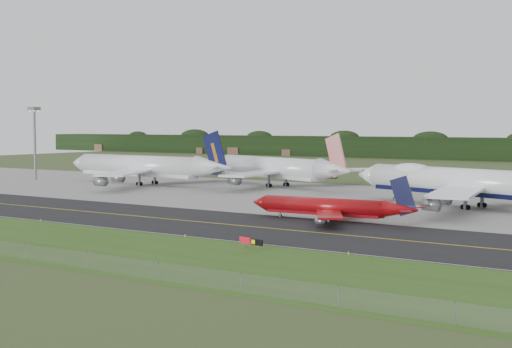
% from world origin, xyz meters
% --- Properties ---
extents(ground, '(600.00, 600.00, 0.00)m').
position_xyz_m(ground, '(0.00, 0.00, 0.00)').
color(ground, '#364A22').
rests_on(ground, ground).
extents(grass_verge, '(400.00, 30.00, 0.01)m').
position_xyz_m(grass_verge, '(0.00, -35.00, 0.01)').
color(grass_verge, '#324F17').
rests_on(grass_verge, ground).
extents(taxiway, '(400.00, 32.00, 0.02)m').
position_xyz_m(taxiway, '(0.00, -4.00, 0.01)').
color(taxiway, black).
rests_on(taxiway, ground).
extents(apron, '(400.00, 78.00, 0.01)m').
position_xyz_m(apron, '(0.00, 51.00, 0.01)').
color(apron, gray).
rests_on(apron, ground).
extents(taxiway_centreline, '(400.00, 0.40, 0.00)m').
position_xyz_m(taxiway_centreline, '(0.00, -4.00, 0.03)').
color(taxiway_centreline, yellow).
rests_on(taxiway_centreline, taxiway).
extents(taxiway_edge_line, '(400.00, 0.25, 0.00)m').
position_xyz_m(taxiway_edge_line, '(0.00, -19.50, 0.03)').
color(taxiway_edge_line, silver).
rests_on(taxiway_edge_line, taxiway).
extents(perimeter_fence, '(320.00, 0.10, 320.00)m').
position_xyz_m(perimeter_fence, '(0.00, -48.00, 1.10)').
color(perimeter_fence, slate).
rests_on(perimeter_fence, ground).
extents(jet_ba_747, '(65.30, 52.85, 16.75)m').
position_xyz_m(jet_ba_747, '(27.66, 47.46, 5.70)').
color(jet_ba_747, white).
rests_on(jet_ba_747, ground).
extents(jet_red_737, '(34.65, 28.21, 9.35)m').
position_xyz_m(jet_red_737, '(11.42, 11.54, 2.59)').
color(jet_red_737, maroon).
rests_on(jet_red_737, ground).
extents(jet_navy_gold, '(66.14, 57.72, 17.09)m').
position_xyz_m(jet_navy_gold, '(-75.13, 55.53, 5.62)').
color(jet_navy_gold, white).
rests_on(jet_navy_gold, ground).
extents(jet_star_tail, '(60.65, 49.25, 16.48)m').
position_xyz_m(jet_star_tail, '(-37.68, 72.47, 5.49)').
color(jet_star_tail, white).
rests_on(jet_star_tail, ground).
extents(floodlight_mast, '(3.08, 3.08, 24.87)m').
position_xyz_m(floodlight_mast, '(-120.91, 50.56, 17.13)').
color(floodlight_mast, slate).
rests_on(floodlight_mast, ground).
extents(taxiway_sign, '(4.84, 1.35, 1.65)m').
position_xyz_m(taxiway_sign, '(15.64, -24.02, 1.16)').
color(taxiway_sign, slate).
rests_on(taxiway_sign, ground).
extents(edge_marker_left, '(0.16, 0.16, 0.50)m').
position_xyz_m(edge_marker_left, '(-35.12, -20.50, 0.25)').
color(edge_marker_left, yellow).
rests_on(edge_marker_left, ground).
extents(edge_marker_center, '(0.16, 0.16, 0.50)m').
position_xyz_m(edge_marker_center, '(0.27, -20.50, 0.25)').
color(edge_marker_center, yellow).
rests_on(edge_marker_center, ground).
extents(edge_marker_right, '(0.16, 0.16, 0.50)m').
position_xyz_m(edge_marker_right, '(30.09, -20.50, 0.25)').
color(edge_marker_right, yellow).
rests_on(edge_marker_right, ground).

